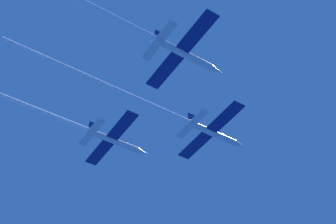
# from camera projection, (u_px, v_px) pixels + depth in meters

# --- Properties ---
(jet_lead) EXTENTS (14.85, 40.18, 2.46)m
(jet_lead) POSITION_uv_depth(u_px,v_px,m) (156.00, 108.00, 69.71)
(jet_lead) COLOR silver
(jet_left_wing) EXTENTS (14.85, 44.97, 2.46)m
(jet_left_wing) POSITION_uv_depth(u_px,v_px,m) (41.00, 112.00, 71.90)
(jet_left_wing) COLOR silver
(jet_right_wing) EXTENTS (14.85, 42.38, 2.46)m
(jet_right_wing) POSITION_uv_depth(u_px,v_px,m) (108.00, 15.00, 59.12)
(jet_right_wing) COLOR silver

